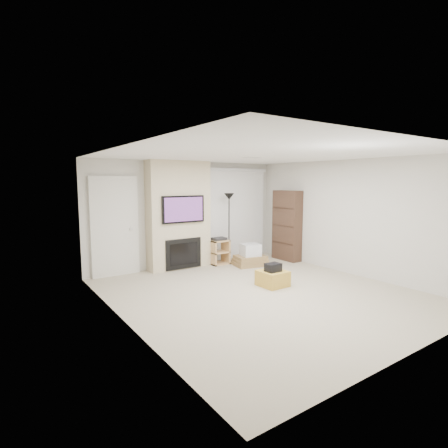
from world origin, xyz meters
TOP-DOWN VIEW (x-y plane):
  - floor at (0.00, 0.00)m, footprint 5.00×5.50m
  - ceiling at (0.00, 0.00)m, footprint 5.00×5.50m
  - wall_back at (0.00, 2.75)m, footprint 5.00×0.00m
  - wall_front at (0.00, -2.75)m, footprint 5.00×0.00m
  - wall_left at (-2.50, 0.00)m, footprint 0.00×5.50m
  - wall_right at (2.50, 0.00)m, footprint 0.00×5.50m
  - hvac_vent at (0.40, 0.80)m, footprint 0.35×0.18m
  - ottoman at (0.47, 0.21)m, footprint 0.51×0.51m
  - black_bag at (0.44, 0.17)m, footprint 0.28×0.22m
  - fireplace_wall at (-0.35, 2.54)m, footprint 1.50×0.47m
  - entry_door at (-1.80, 2.71)m, footprint 1.02×0.11m
  - vertical_blinds at (1.40, 2.70)m, footprint 1.98×0.10m
  - floor_lamp at (0.94, 2.34)m, footprint 0.26×0.26m
  - av_stand at (0.62, 2.33)m, footprint 0.45×0.38m
  - box_stack at (1.18, 1.78)m, footprint 0.89×0.74m
  - bookshelf at (2.34, 1.73)m, footprint 0.30×0.80m

SIDE VIEW (x-z plane):
  - floor at x=0.00m, z-range 0.00..0.00m
  - ottoman at x=0.47m, z-range 0.00..0.30m
  - box_stack at x=1.18m, z-range -0.06..0.46m
  - av_stand at x=0.62m, z-range 0.02..0.68m
  - black_bag at x=0.44m, z-range 0.30..0.46m
  - bookshelf at x=2.34m, z-range 0.00..1.80m
  - entry_door at x=-1.80m, z-range -0.02..2.12m
  - fireplace_wall at x=-0.35m, z-range -0.01..2.49m
  - wall_back at x=0.00m, z-range 0.00..2.50m
  - wall_front at x=0.00m, z-range 0.00..2.50m
  - wall_left at x=-2.50m, z-range 0.00..2.50m
  - wall_right at x=2.50m, z-range 0.00..2.50m
  - vertical_blinds at x=1.40m, z-range 0.09..2.46m
  - floor_lamp at x=0.94m, z-range 0.50..2.24m
  - hvac_vent at x=0.40m, z-range 2.49..2.50m
  - ceiling at x=0.00m, z-range 2.50..2.50m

